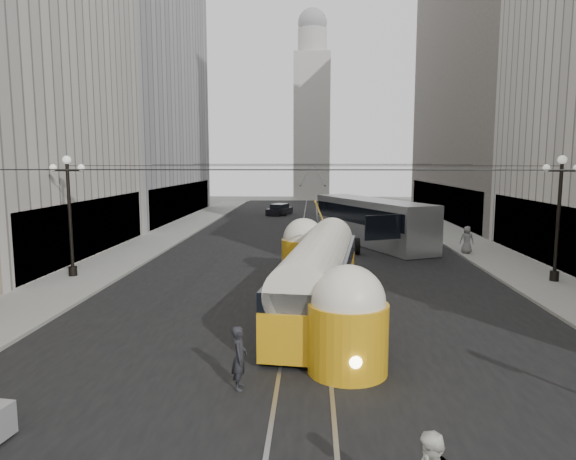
# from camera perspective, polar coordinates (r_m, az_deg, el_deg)

# --- Properties ---
(road) EXTENTS (20.00, 85.00, 0.02)m
(road) POSITION_cam_1_polar(r_m,az_deg,el_deg) (41.30, 2.43, -1.08)
(road) COLOR black
(road) RESTS_ON ground
(sidewalk_left) EXTENTS (4.00, 72.00, 0.15)m
(sidewalk_left) POSITION_cam_1_polar(r_m,az_deg,el_deg) (46.38, -12.53, -0.21)
(sidewalk_left) COLOR gray
(sidewalk_left) RESTS_ON ground
(sidewalk_right) EXTENTS (4.00, 72.00, 0.15)m
(sidewalk_right) POSITION_cam_1_polar(r_m,az_deg,el_deg) (46.28, 17.49, -0.39)
(sidewalk_right) COLOR gray
(sidewalk_right) RESTS_ON ground
(rail_left) EXTENTS (0.12, 85.00, 0.04)m
(rail_left) POSITION_cam_1_polar(r_m,az_deg,el_deg) (41.31, 1.39, -1.07)
(rail_left) COLOR gray
(rail_left) RESTS_ON ground
(rail_right) EXTENTS (0.12, 85.00, 0.04)m
(rail_right) POSITION_cam_1_polar(r_m,az_deg,el_deg) (41.30, 3.48, -1.08)
(rail_right) COLOR gray
(rail_right) RESTS_ON ground
(building_left_far) EXTENTS (12.60, 28.60, 28.60)m
(building_left_far) POSITION_cam_1_polar(r_m,az_deg,el_deg) (60.39, -17.43, 14.94)
(building_left_far) COLOR #999999
(building_left_far) RESTS_ON ground
(building_right_far) EXTENTS (12.60, 32.60, 32.60)m
(building_right_far) POSITION_cam_1_polar(r_m,az_deg,el_deg) (60.56, 22.77, 16.59)
(building_right_far) COLOR #514C47
(building_right_far) RESTS_ON ground
(distant_tower) EXTENTS (6.00, 6.00, 31.36)m
(distant_tower) POSITION_cam_1_polar(r_m,az_deg,el_deg) (88.77, 2.67, 13.21)
(distant_tower) COLOR #B2AFA8
(distant_tower) RESTS_ON ground
(lamppost_left_mid) EXTENTS (1.86, 0.44, 6.37)m
(lamppost_left_mid) POSITION_cam_1_polar(r_m,az_deg,el_deg) (29.38, -23.11, 2.18)
(lamppost_left_mid) COLOR black
(lamppost_left_mid) RESTS_ON sidewalk_left
(lamppost_right_mid) EXTENTS (1.86, 0.44, 6.37)m
(lamppost_right_mid) POSITION_cam_1_polar(r_m,az_deg,el_deg) (29.21, 27.87, 1.88)
(lamppost_right_mid) COLOR black
(lamppost_right_mid) RESTS_ON sidewalk_right
(catenary) EXTENTS (25.00, 72.00, 0.23)m
(catenary) POSITION_cam_1_polar(r_m,az_deg,el_deg) (39.82, 2.65, 7.10)
(catenary) COLOR black
(catenary) RESTS_ON ground
(streetcar) EXTENTS (3.89, 14.97, 3.28)m
(streetcar) POSITION_cam_1_polar(r_m,az_deg,el_deg) (21.32, 3.50, -4.87)
(streetcar) COLOR #C98E11
(streetcar) RESTS_ON ground
(city_bus) EXTENTS (8.05, 13.91, 3.41)m
(city_bus) POSITION_cam_1_polar(r_m,az_deg,el_deg) (39.30, 9.22, 1.14)
(city_bus) COLOR #A2A5A7
(city_bus) RESTS_ON ground
(sedan_white_far) EXTENTS (3.11, 5.26, 1.55)m
(sedan_white_far) POSITION_cam_1_polar(r_m,az_deg,el_deg) (53.68, 7.95, 1.61)
(sedan_white_far) COLOR white
(sedan_white_far) RESTS_ON ground
(sedan_dark_far) EXTENTS (3.06, 4.50, 1.31)m
(sedan_dark_far) POSITION_cam_1_polar(r_m,az_deg,el_deg) (60.65, -0.95, 2.25)
(sedan_dark_far) COLOR black
(sedan_dark_far) RESTS_ON ground
(pedestrian_crossing_a) EXTENTS (0.44, 0.66, 1.77)m
(pedestrian_crossing_a) POSITION_cam_1_polar(r_m,az_deg,el_deg) (14.48, -5.42, -13.94)
(pedestrian_crossing_a) COLOR black
(pedestrian_crossing_a) RESTS_ON ground
(pedestrian_sidewalk_right) EXTENTS (0.98, 0.71, 1.82)m
(pedestrian_sidewalk_right) POSITION_cam_1_polar(r_m,az_deg,el_deg) (36.18, 19.26, -1.02)
(pedestrian_sidewalk_right) COLOR slate
(pedestrian_sidewalk_right) RESTS_ON sidewalk_right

